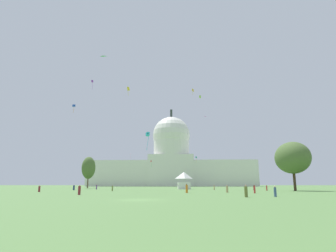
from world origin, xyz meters
name	(u,v)px	position (x,y,z in m)	size (l,w,h in m)	color
ground_plane	(140,200)	(0.00, 0.00, 0.00)	(800.00, 800.00, 0.00)	#567F42
capitol_building	(171,162)	(-4.77, 186.79, 18.38)	(126.26, 29.07, 60.39)	silver
event_tent	(184,180)	(4.83, 66.36, 2.98)	(4.75, 4.65, 5.81)	white
tree_east_far	(292,158)	(33.54, 44.04, 8.52)	(10.57, 12.11, 12.72)	#42301E
tree_west_near	(89,168)	(-36.48, 89.13, 8.62)	(6.39, 6.89, 13.39)	brown
person_maroon_lawn_far_left	(79,190)	(-12.10, 13.84, 0.72)	(0.44, 0.44, 1.60)	maroon
person_orange_mid_left	(187,189)	(5.40, 25.07, 0.82)	(0.60, 0.60, 1.79)	orange
person_tan_back_center	(214,188)	(13.81, 54.15, 0.68)	(0.47, 0.47, 1.48)	tan
person_olive_back_left	(246,192)	(13.16, 7.12, 0.73)	(0.45, 0.45, 1.62)	olive
person_denim_mid_right	(275,192)	(17.36, 8.33, 0.68)	(0.48, 0.48, 1.48)	#3D5684
person_black_deep_crowd	(254,188)	(25.95, 56.09, 0.66)	(0.47, 0.47, 1.49)	black
person_red_edge_east	(267,188)	(26.84, 45.93, 0.67)	(0.45, 0.45, 1.46)	red
person_tan_back_right	(227,189)	(13.70, 27.69, 0.69)	(0.64, 0.64, 1.54)	tan
person_purple_mid_center	(97,187)	(-23.34, 59.37, 0.72)	(0.43, 0.43, 1.58)	#703D93
person_olive_aisle_center	(112,188)	(-12.95, 38.67, 0.66)	(0.46, 0.46, 1.43)	olive
person_navy_front_center	(74,188)	(-26.48, 48.31, 0.70)	(0.59, 0.59, 1.56)	navy
person_maroon_front_right	(39,189)	(-27.13, 30.00, 0.66)	(0.59, 0.59, 1.48)	maroon
person_red_near_tent	(255,189)	(18.17, 23.21, 0.73)	(0.45, 0.45, 1.57)	red
kite_magenta_high	(205,117)	(19.88, 162.33, 48.06)	(1.79, 1.48, 0.35)	#D1339E
kite_green_high	(102,57)	(-18.11, 41.67, 37.40)	(1.71, 1.02, 0.30)	green
kite_gold_high	(193,90)	(9.13, 84.19, 41.33)	(0.89, 1.14, 2.62)	gold
kite_violet_high	(92,82)	(-30.91, 71.49, 41.44)	(0.70, 0.75, 3.89)	purple
kite_yellow_high	(128,89)	(-14.69, 62.96, 35.00)	(0.92, 0.73, 3.27)	yellow
kite_red_low	(151,161)	(-14.02, 130.23, 14.54)	(0.80, 0.81, 3.68)	red
kite_pink_low	(131,155)	(-24.94, 126.68, 17.72)	(0.90, 1.51, 2.10)	pink
kite_lime_high	(200,97)	(12.60, 91.30, 40.68)	(0.70, 0.51, 1.37)	#8CD133
kite_cyan_low	(148,135)	(-3.16, 29.94, 12.61)	(1.01, 1.01, 4.15)	#33BCDB
kite_blue_mid	(74,106)	(-37.23, 70.40, 31.29)	(1.22, 1.22, 3.31)	blue
kite_turquoise_mid	(196,157)	(12.91, 151.22, 18.64)	(0.98, 1.02, 3.85)	teal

